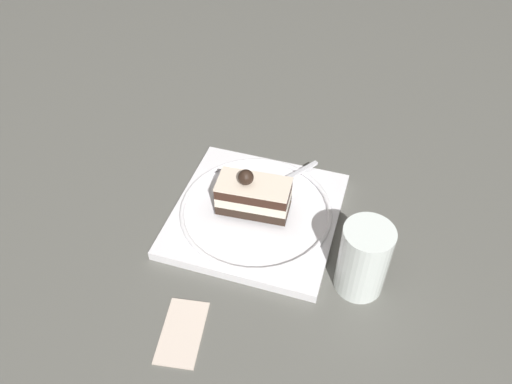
{
  "coord_description": "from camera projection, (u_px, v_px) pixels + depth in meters",
  "views": [
    {
      "loc": [
        0.06,
        -0.49,
        0.55
      ],
      "look_at": [
        0.02,
        0.0,
        0.05
      ],
      "focal_mm": 35.76,
      "sensor_mm": 36.0,
      "label": 1
    }
  ],
  "objects": [
    {
      "name": "folded_napkin",
      "position": [
        182.0,
        332.0,
        0.6
      ],
      "size": [
        0.05,
        0.09,
        0.0
      ],
      "primitive_type": "cube",
      "rotation": [
        0.0,
        0.0,
        1.51
      ],
      "color": "beige",
      "rests_on": "ground_plane"
    },
    {
      "name": "cake_slice",
      "position": [
        253.0,
        196.0,
        0.7
      ],
      "size": [
        0.11,
        0.06,
        0.07
      ],
      "color": "black",
      "rests_on": "dessert_plate"
    },
    {
      "name": "fork",
      "position": [
        287.0,
        178.0,
        0.76
      ],
      "size": [
        0.09,
        0.08,
        0.0
      ],
      "color": "silver",
      "rests_on": "dessert_plate"
    },
    {
      "name": "dessert_plate",
      "position": [
        256.0,
        212.0,
        0.73
      ],
      "size": [
        0.27,
        0.27,
        0.02
      ],
      "color": "white",
      "rests_on": "ground_plane"
    },
    {
      "name": "ground_plane",
      "position": [
        242.0,
        217.0,
        0.73
      ],
      "size": [
        2.4,
        2.4,
        0.0
      ],
      "primitive_type": "plane",
      "color": "#585852"
    },
    {
      "name": "drink_glass_near",
      "position": [
        363.0,
        262.0,
        0.62
      ],
      "size": [
        0.06,
        0.06,
        0.1
      ],
      "color": "white",
      "rests_on": "ground_plane"
    }
  ]
}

